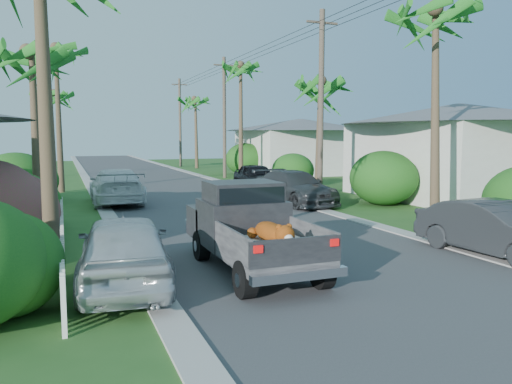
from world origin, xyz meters
name	(u,v)px	position (x,y,z in m)	size (l,w,h in m)	color
ground	(384,294)	(0.00, 0.00, 0.00)	(120.00, 120.00, 0.00)	#27531F
road	(158,184)	(0.00, 25.00, 0.01)	(8.00, 100.00, 0.02)	#38383A
curb_left	(90,186)	(-4.30, 25.00, 0.03)	(0.60, 100.00, 0.06)	#A5A39E
curb_right	(220,181)	(4.30, 25.00, 0.03)	(0.60, 100.00, 0.06)	#A5A39E
pickup_truck	(247,226)	(-1.84, 3.00, 1.01)	(1.98, 5.12, 2.06)	black
parked_car_rn	(496,230)	(4.60, 1.59, 0.72)	(1.53, 4.39, 1.45)	#2C2F31
parked_car_rm	(295,188)	(4.10, 12.69, 0.77)	(2.15, 5.29, 1.53)	#333639
parked_car_rf	(256,177)	(4.57, 18.76, 0.78)	(1.84, 4.57, 1.56)	black
parked_car_ln	(124,251)	(-4.79, 2.40, 0.78)	(1.85, 4.59, 1.57)	silver
parked_car_lf	(116,186)	(-3.60, 15.89, 0.82)	(2.29, 5.64, 1.64)	silver
palm_l_b	(31,53)	(-6.80, 12.00, 6.15)	(4.40, 4.40, 7.40)	brown
palm_l_c	(56,49)	(-6.00, 22.00, 7.91)	(4.40, 4.40, 9.20)	brown
palm_l_d	(51,93)	(-6.50, 34.00, 6.44)	(4.40, 4.40, 7.70)	brown
palm_r_a	(439,11)	(6.30, 6.00, 7.42)	(4.40, 4.40, 8.70)	brown
palm_r_b	(320,82)	(6.60, 15.00, 5.95)	(4.40, 4.40, 7.20)	brown
palm_r_c	(241,66)	(6.20, 26.00, 8.11)	(4.40, 4.40, 9.40)	brown
palm_r_d	(196,99)	(6.50, 40.00, 6.74)	(4.40, 4.40, 8.00)	brown
shrub_l_c	(16,202)	(-7.40, 10.00, 1.00)	(2.40, 2.64, 2.00)	#144716
shrub_l_d	(16,178)	(-8.00, 18.00, 1.20)	(3.20, 3.52, 2.40)	#144716
shrub_r_b	(383,178)	(7.80, 11.00, 1.25)	(3.00, 3.30, 2.50)	#144716
shrub_r_c	(293,170)	(7.50, 20.00, 1.05)	(2.60, 2.86, 2.10)	#144716
shrub_r_d	(245,159)	(8.00, 30.00, 1.30)	(3.20, 3.52, 2.60)	#144716
picket_fence	(62,240)	(-6.00, 5.50, 0.50)	(0.10, 11.00, 1.00)	white
house_right_near	(457,155)	(13.00, 12.00, 2.22)	(8.00, 9.00, 4.80)	silver
house_right_far	(301,148)	(13.00, 30.00, 2.12)	(9.00, 8.00, 4.60)	silver
utility_pole_b	(321,105)	(5.60, 13.00, 4.60)	(1.60, 0.26, 9.00)	brown
utility_pole_c	(224,117)	(5.60, 28.00, 4.60)	(1.60, 0.26, 9.00)	brown
utility_pole_d	(180,122)	(5.60, 43.00, 4.60)	(1.60, 0.26, 9.00)	brown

